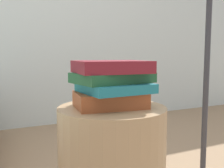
# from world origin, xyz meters

# --- Properties ---
(wall_back) EXTENTS (7.00, 0.08, 2.60)m
(wall_back) POSITION_xyz_m (0.00, 2.00, 1.30)
(wall_back) COLOR silver
(wall_back) RESTS_ON ground_plane
(book_rust) EXTENTS (0.26, 0.20, 0.05)m
(book_rust) POSITION_xyz_m (-0.01, -0.00, 0.59)
(book_rust) COLOR #994723
(book_rust) RESTS_ON side_table
(book_teal) EXTENTS (0.24, 0.22, 0.03)m
(book_teal) POSITION_xyz_m (0.01, -0.01, 0.64)
(book_teal) COLOR #1E727F
(book_teal) RESTS_ON book_rust
(book_forest) EXTENTS (0.29, 0.21, 0.04)m
(book_forest) POSITION_xyz_m (0.01, 0.01, 0.67)
(book_forest) COLOR #1E512D
(book_forest) RESTS_ON book_teal
(book_maroon) EXTENTS (0.27, 0.23, 0.04)m
(book_maroon) POSITION_xyz_m (-0.00, 0.01, 0.71)
(book_maroon) COLOR maroon
(book_maroon) RESTS_ON book_forest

